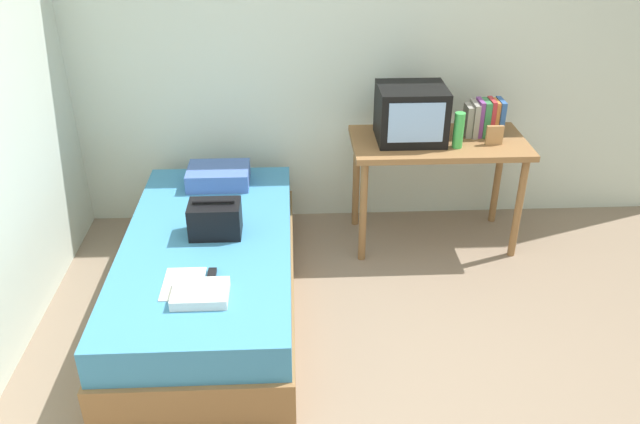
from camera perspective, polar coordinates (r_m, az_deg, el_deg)
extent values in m
plane|color=#84705B|center=(3.42, 5.57, -16.17)|extent=(8.00, 8.00, 0.00)
cube|color=silver|center=(4.54, 2.93, 14.74)|extent=(5.20, 0.10, 2.60)
cube|color=olive|center=(3.97, -9.63, -6.57)|extent=(1.00, 2.00, 0.26)
cube|color=teal|center=(3.84, -9.91, -3.71)|extent=(0.97, 1.94, 0.21)
cube|color=olive|center=(4.37, 10.50, 6.07)|extent=(1.16, 0.60, 0.04)
cylinder|color=olive|center=(4.24, 3.85, -0.01)|extent=(0.05, 0.05, 0.73)
cylinder|color=olive|center=(4.47, 17.21, 0.29)|extent=(0.05, 0.05, 0.73)
cylinder|color=olive|center=(4.66, 3.23, 2.85)|extent=(0.05, 0.05, 0.73)
cylinder|color=olive|center=(4.88, 15.49, 3.00)|extent=(0.05, 0.05, 0.73)
cube|color=black|center=(4.28, 8.07, 8.65)|extent=(0.44, 0.38, 0.36)
cube|color=#8CB2E0|center=(4.10, 8.54, 7.83)|extent=(0.35, 0.01, 0.26)
cylinder|color=green|center=(4.23, 12.20, 7.11)|extent=(0.07, 0.07, 0.23)
cube|color=gray|center=(4.45, 12.98, 7.94)|extent=(0.04, 0.13, 0.21)
cube|color=gray|center=(4.45, 13.50, 8.04)|extent=(0.04, 0.17, 0.23)
cube|color=#7A3D89|center=(4.46, 13.94, 8.14)|extent=(0.03, 0.14, 0.25)
cube|color=#337F47|center=(4.47, 14.41, 8.10)|extent=(0.04, 0.15, 0.24)
cube|color=#B72D33|center=(4.48, 14.89, 8.14)|extent=(0.03, 0.14, 0.25)
cube|color=#CC7233|center=(4.49, 15.24, 8.07)|extent=(0.03, 0.14, 0.24)
cube|color=#2D5699|center=(4.50, 15.64, 8.09)|extent=(0.03, 0.16, 0.24)
cube|color=#B27F4C|center=(4.35, 15.24, 6.60)|extent=(0.11, 0.02, 0.13)
cube|color=#4766AD|center=(4.39, -9.00, 3.19)|extent=(0.41, 0.31, 0.12)
cube|color=black|center=(3.78, -9.30, -0.63)|extent=(0.30, 0.20, 0.20)
cylinder|color=black|center=(3.73, -9.43, 0.91)|extent=(0.24, 0.02, 0.02)
cube|color=white|center=(3.43, -12.04, -6.26)|extent=(0.21, 0.29, 0.01)
cube|color=black|center=(3.43, -9.62, -5.75)|extent=(0.04, 0.16, 0.02)
cube|color=white|center=(3.30, -10.56, -7.13)|extent=(0.28, 0.22, 0.05)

